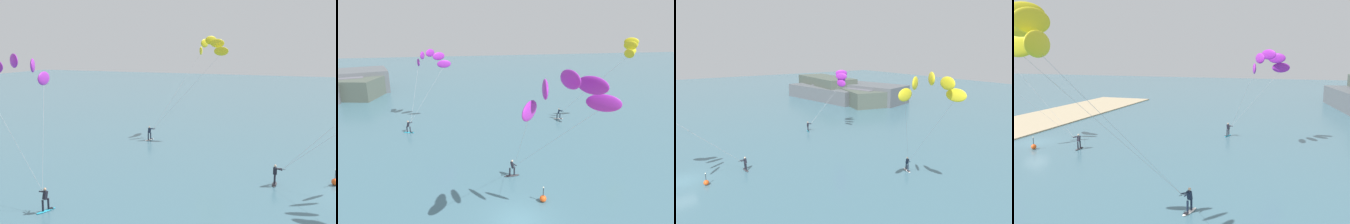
% 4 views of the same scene
% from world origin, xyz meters
% --- Properties ---
extents(kitesurfer_mid_water, '(6.88, 7.49, 10.63)m').
position_xyz_m(kitesurfer_mid_water, '(-6.99, 25.37, 9.02)').
color(kitesurfer_mid_water, '#23ADD1').
rests_on(kitesurfer_mid_water, ground).
extents(kitesurfer_far_out, '(10.18, 8.39, 12.35)m').
position_xyz_m(kitesurfer_far_out, '(18.76, 17.18, 10.69)').
color(kitesurfer_far_out, white).
rests_on(kitesurfer_far_out, ground).
extents(marker_buoy, '(0.56, 0.56, 1.38)m').
position_xyz_m(marker_buoy, '(2.54, 2.02, 0.30)').
color(marker_buoy, '#EA5119').
rests_on(marker_buoy, ground).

